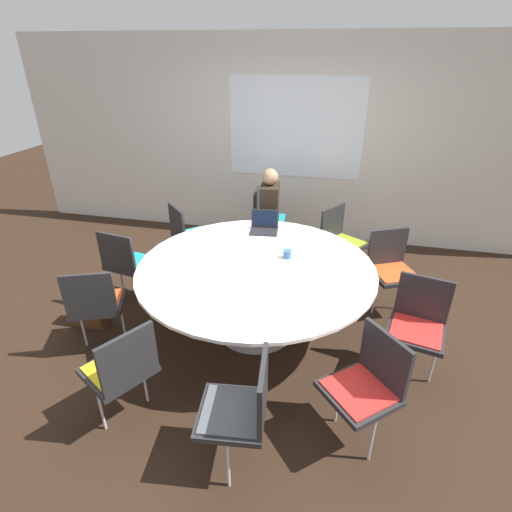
{
  "coord_description": "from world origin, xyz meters",
  "views": [
    {
      "loc": [
        0.72,
        -3.12,
        2.5
      ],
      "look_at": [
        0.0,
        0.0,
        0.83
      ],
      "focal_mm": 28.0,
      "sensor_mm": 36.0,
      "label": 1
    }
  ],
  "objects_px": {
    "chair_9": "(340,237)",
    "handbag": "(89,312)",
    "laptop": "(264,226)",
    "chair_3": "(95,301)",
    "person_0": "(271,209)",
    "chair_4": "(122,367)",
    "chair_0": "(266,215)",
    "coffee_cup": "(287,254)",
    "chair_7": "(418,321)",
    "chair_1": "(188,232)",
    "chair_2": "(127,260)",
    "chair_6": "(367,382)",
    "chair_5": "(242,406)",
    "chair_8": "(392,265)"
  },
  "relations": [
    {
      "from": "chair_9",
      "to": "handbag",
      "type": "xyz_separation_m",
      "value": [
        -2.39,
        -1.53,
        -0.39
      ]
    },
    {
      "from": "laptop",
      "to": "chair_3",
      "type": "bearing_deg",
      "value": -137.8
    },
    {
      "from": "person_0",
      "to": "laptop",
      "type": "distance_m",
      "value": 0.7
    },
    {
      "from": "chair_4",
      "to": "handbag",
      "type": "distance_m",
      "value": 1.45
    },
    {
      "from": "chair_0",
      "to": "person_0",
      "type": "distance_m",
      "value": 0.32
    },
    {
      "from": "chair_0",
      "to": "person_0",
      "type": "relative_size",
      "value": 0.71
    },
    {
      "from": "chair_3",
      "to": "coffee_cup",
      "type": "bearing_deg",
      "value": 5.69
    },
    {
      "from": "chair_3",
      "to": "chair_7",
      "type": "distance_m",
      "value": 2.75
    },
    {
      "from": "chair_0",
      "to": "coffee_cup",
      "type": "height_order",
      "value": "chair_0"
    },
    {
      "from": "chair_1",
      "to": "laptop",
      "type": "distance_m",
      "value": 1.02
    },
    {
      "from": "chair_2",
      "to": "handbag",
      "type": "height_order",
      "value": "chair_2"
    },
    {
      "from": "chair_6",
      "to": "handbag",
      "type": "xyz_separation_m",
      "value": [
        -2.66,
        0.75,
        -0.39
      ]
    },
    {
      "from": "chair_3",
      "to": "chair_2",
      "type": "bearing_deg",
      "value": 77.21
    },
    {
      "from": "coffee_cup",
      "to": "chair_1",
      "type": "bearing_deg",
      "value": 150.15
    },
    {
      "from": "chair_5",
      "to": "chair_9",
      "type": "relative_size",
      "value": 1.0
    },
    {
      "from": "chair_1",
      "to": "chair_2",
      "type": "distance_m",
      "value": 0.88
    },
    {
      "from": "chair_7",
      "to": "coffee_cup",
      "type": "relative_size",
      "value": 10.78
    },
    {
      "from": "chair_4",
      "to": "chair_7",
      "type": "xyz_separation_m",
      "value": [
        2.09,
        1.02,
        0.0
      ]
    },
    {
      "from": "chair_3",
      "to": "handbag",
      "type": "distance_m",
      "value": 0.6
    },
    {
      "from": "chair_6",
      "to": "chair_9",
      "type": "distance_m",
      "value": 2.29
    },
    {
      "from": "laptop",
      "to": "chair_5",
      "type": "bearing_deg",
      "value": -88.03
    },
    {
      "from": "handbag",
      "to": "chair_9",
      "type": "bearing_deg",
      "value": 32.57
    },
    {
      "from": "chair_6",
      "to": "person_0",
      "type": "height_order",
      "value": "person_0"
    },
    {
      "from": "chair_3",
      "to": "person_0",
      "type": "bearing_deg",
      "value": 39.3
    },
    {
      "from": "chair_3",
      "to": "coffee_cup",
      "type": "distance_m",
      "value": 1.78
    },
    {
      "from": "chair_6",
      "to": "chair_7",
      "type": "relative_size",
      "value": 1.0
    },
    {
      "from": "chair_7",
      "to": "person_0",
      "type": "distance_m",
      "value": 2.36
    },
    {
      "from": "chair_4",
      "to": "chair_2",
      "type": "bearing_deg",
      "value": 58.21
    },
    {
      "from": "chair_0",
      "to": "chair_3",
      "type": "distance_m",
      "value": 2.54
    },
    {
      "from": "chair_4",
      "to": "coffee_cup",
      "type": "distance_m",
      "value": 1.77
    },
    {
      "from": "chair_8",
      "to": "handbag",
      "type": "distance_m",
      "value": 3.11
    },
    {
      "from": "chair_6",
      "to": "chair_8",
      "type": "relative_size",
      "value": 1.0
    },
    {
      "from": "chair_4",
      "to": "chair_6",
      "type": "distance_m",
      "value": 1.69
    },
    {
      "from": "chair_1",
      "to": "handbag",
      "type": "relative_size",
      "value": 2.42
    },
    {
      "from": "chair_9",
      "to": "laptop",
      "type": "relative_size",
      "value": 2.7
    },
    {
      "from": "chair_2",
      "to": "laptop",
      "type": "relative_size",
      "value": 2.7
    },
    {
      "from": "chair_0",
      "to": "chair_8",
      "type": "distance_m",
      "value": 1.85
    },
    {
      "from": "chair_3",
      "to": "laptop",
      "type": "relative_size",
      "value": 2.7
    },
    {
      "from": "chair_1",
      "to": "laptop",
      "type": "bearing_deg",
      "value": 34.93
    },
    {
      "from": "chair_4",
      "to": "laptop",
      "type": "xyz_separation_m",
      "value": [
        0.58,
        2.07,
        0.25
      ]
    },
    {
      "from": "chair_0",
      "to": "person_0",
      "type": "bearing_deg",
      "value": 19.09
    },
    {
      "from": "chair_1",
      "to": "person_0",
      "type": "relative_size",
      "value": 0.71
    },
    {
      "from": "chair_3",
      "to": "laptop",
      "type": "xyz_separation_m",
      "value": [
        1.22,
        1.39,
        0.25
      ]
    },
    {
      "from": "chair_5",
      "to": "chair_8",
      "type": "bearing_deg",
      "value": -33.05
    },
    {
      "from": "chair_3",
      "to": "chair_7",
      "type": "bearing_deg",
      "value": -14.58
    },
    {
      "from": "chair_0",
      "to": "handbag",
      "type": "relative_size",
      "value": 2.42
    },
    {
      "from": "chair_0",
      "to": "chair_7",
      "type": "xyz_separation_m",
      "value": [
        1.68,
        -1.98,
        0.0
      ]
    },
    {
      "from": "coffee_cup",
      "to": "chair_7",
      "type": "bearing_deg",
      "value": -22.12
    },
    {
      "from": "chair_7",
      "to": "chair_8",
      "type": "height_order",
      "value": "same"
    },
    {
      "from": "handbag",
      "to": "chair_1",
      "type": "bearing_deg",
      "value": 64.57
    }
  ]
}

